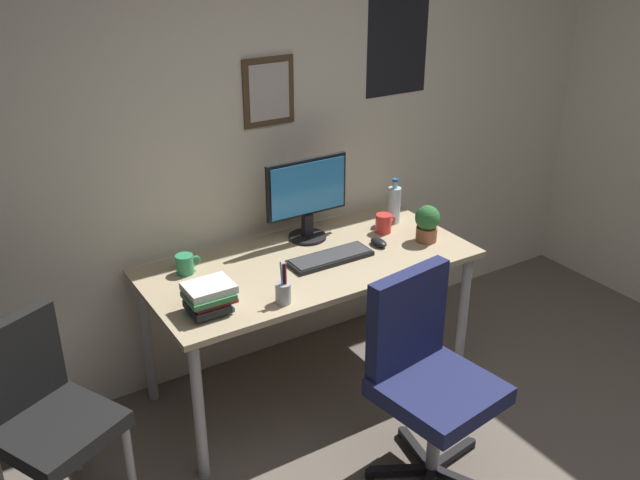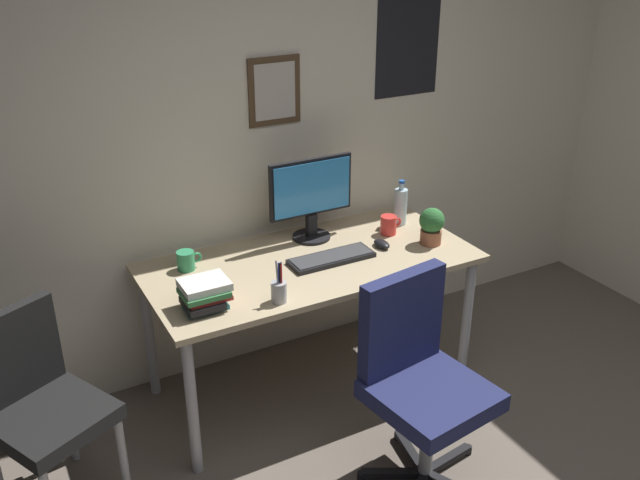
{
  "view_description": "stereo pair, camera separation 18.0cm",
  "coord_description": "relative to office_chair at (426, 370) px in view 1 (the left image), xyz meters",
  "views": [
    {
      "loc": [
        -1.74,
        -0.96,
        2.3
      ],
      "look_at": [
        -0.16,
        1.58,
        0.89
      ],
      "focal_mm": 39.37,
      "sensor_mm": 36.0,
      "label": 1
    },
    {
      "loc": [
        -1.59,
        -1.06,
        2.3
      ],
      "look_at": [
        -0.16,
        1.58,
        0.89
      ],
      "focal_mm": 39.37,
      "sensor_mm": 36.0,
      "label": 2
    }
  ],
  "objects": [
    {
      "name": "potted_plant",
      "position": [
        0.53,
        0.66,
        0.32
      ],
      "size": [
        0.13,
        0.13,
        0.2
      ],
      "color": "brown",
      "rests_on": "desk"
    },
    {
      "name": "office_chair",
      "position": [
        0.0,
        0.0,
        0.0
      ],
      "size": [
        0.57,
        0.57,
        0.95
      ],
      "color": "#1E234C",
      "rests_on": "ground_plane"
    },
    {
      "name": "wall_back",
      "position": [
        0.05,
        1.25,
        0.77
      ],
      "size": [
        4.4,
        0.1,
        2.6
      ],
      "color": "beige",
      "rests_on": "ground_plane"
    },
    {
      "name": "side_chair",
      "position": [
        -1.44,
        0.62,
        -0.03
      ],
      "size": [
        0.56,
        0.56,
        0.88
      ],
      "color": "black",
      "rests_on": "ground_plane"
    },
    {
      "name": "pen_cup",
      "position": [
        -0.41,
        0.49,
        0.27
      ],
      "size": [
        0.07,
        0.07,
        0.2
      ],
      "color": "#9EA0A5",
      "rests_on": "desk"
    },
    {
      "name": "keyboard",
      "position": [
        -0.01,
        0.73,
        0.23
      ],
      "size": [
        0.43,
        0.15,
        0.03
      ],
      "color": "black",
      "rests_on": "desk"
    },
    {
      "name": "coffee_mug_far",
      "position": [
        0.41,
        0.87,
        0.27
      ],
      "size": [
        0.12,
        0.09,
        0.1
      ],
      "color": "red",
      "rests_on": "desk"
    },
    {
      "name": "book_stack_left",
      "position": [
        -0.72,
        0.59,
        0.28
      ],
      "size": [
        0.21,
        0.18,
        0.13
      ],
      "color": "#26727A",
      "rests_on": "desk"
    },
    {
      "name": "computer_mouse",
      "position": [
        0.29,
        0.74,
        0.23
      ],
      "size": [
        0.06,
        0.11,
        0.04
      ],
      "color": "black",
      "rests_on": "desk"
    },
    {
      "name": "coffee_mug_near",
      "position": [
        -0.67,
        0.98,
        0.26
      ],
      "size": [
        0.12,
        0.09,
        0.09
      ],
      "color": "#2D8C59",
      "rests_on": "desk"
    },
    {
      "name": "monitor",
      "position": [
        0.02,
        1.02,
        0.45
      ],
      "size": [
        0.46,
        0.2,
        0.43
      ],
      "color": "black",
      "rests_on": "desk"
    },
    {
      "name": "water_bottle",
      "position": [
        0.54,
        0.95,
        0.32
      ],
      "size": [
        0.07,
        0.07,
        0.25
      ],
      "color": "silver",
      "rests_on": "desk"
    },
    {
      "name": "desk",
      "position": [
        -0.1,
        0.79,
        0.14
      ],
      "size": [
        1.63,
        0.78,
        0.74
      ],
      "color": "tan",
      "rests_on": "ground_plane"
    }
  ]
}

